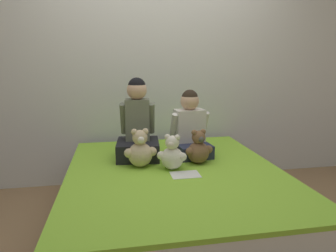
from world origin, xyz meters
TOP-DOWN VIEW (x-y plane):
  - ground_plane at (0.00, 0.00)m, footprint 14.00×14.00m
  - wall_behind_bed at (0.00, 1.06)m, footprint 8.00×0.06m
  - bed at (0.00, 0.00)m, footprint 1.63×1.87m
  - child_on_left at (-0.25, 0.37)m, footprint 0.38×0.39m
  - child_on_right at (0.21, 0.38)m, footprint 0.36×0.39m
  - teddy_bear_held_by_left_child at (-0.25, 0.12)m, footprint 0.26×0.19m
  - teddy_bear_held_by_right_child at (0.22, 0.12)m, footprint 0.23×0.18m
  - teddy_bear_between_children at (-0.02, 0.02)m, footprint 0.22×0.17m
  - sign_card at (0.05, -0.12)m, footprint 0.21×0.15m

SIDE VIEW (x-z plane):
  - ground_plane at x=0.00m, z-range 0.00..0.00m
  - bed at x=0.00m, z-range 0.00..0.48m
  - sign_card at x=0.05m, z-range 0.48..0.48m
  - teddy_bear_between_children at x=-0.02m, z-range 0.46..0.73m
  - teddy_bear_held_by_right_child at x=0.22m, z-range 0.46..0.74m
  - teddy_bear_held_by_left_child at x=-0.25m, z-range 0.45..0.76m
  - child_on_right at x=0.21m, z-range 0.43..1.00m
  - child_on_left at x=-0.25m, z-range 0.40..1.08m
  - wall_behind_bed at x=0.00m, z-range 0.00..2.50m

